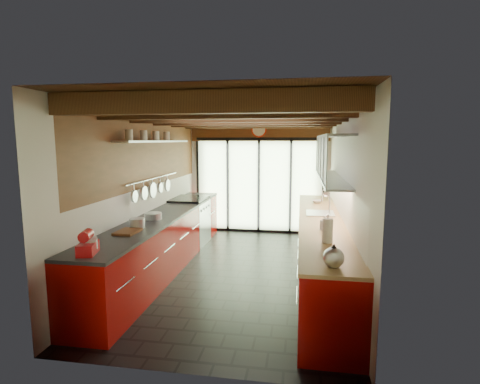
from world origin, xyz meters
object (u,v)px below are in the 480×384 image
at_px(kettle, 334,256).
at_px(soap_bottle, 324,223).
at_px(stand_mixer, 88,244).
at_px(bowl, 317,201).
at_px(paper_towel, 328,231).

bearing_deg(kettle, soap_bottle, 90.00).
xyz_separation_m(stand_mixer, bowl, (2.54, 3.74, -0.08)).
distance_m(kettle, bowl, 3.75).
bearing_deg(paper_towel, soap_bottle, 90.00).
relative_size(stand_mixer, paper_towel, 0.95).
height_order(stand_mixer, kettle, stand_mixer).
distance_m(soap_bottle, bowl, 2.26).
xyz_separation_m(paper_towel, soap_bottle, (0.00, 0.63, -0.04)).
bearing_deg(soap_bottle, stand_mixer, -149.71).
bearing_deg(stand_mixer, paper_towel, 18.55).
bearing_deg(bowl, soap_bottle, -90.00).
relative_size(kettle, soap_bottle, 1.34).
bearing_deg(soap_bottle, bowl, 90.00).
xyz_separation_m(soap_bottle, bowl, (0.00, 2.26, -0.07)).
distance_m(paper_towel, soap_bottle, 0.63).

